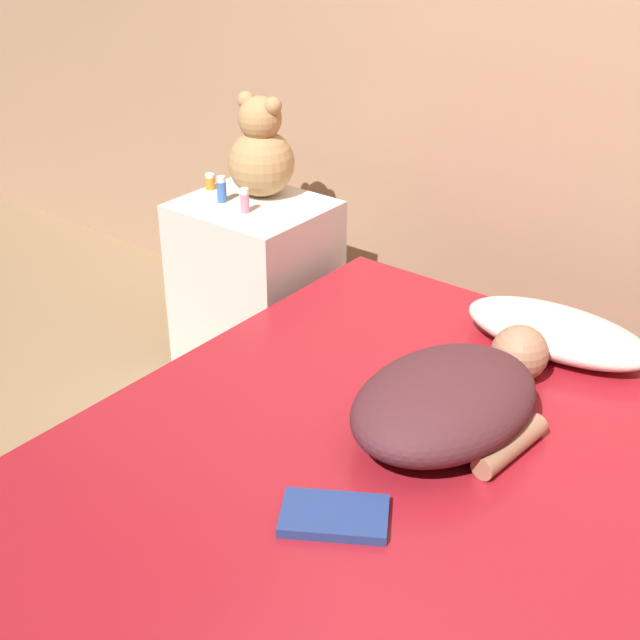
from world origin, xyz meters
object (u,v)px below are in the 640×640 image
at_px(pillow, 557,332).
at_px(bottle_orange, 210,182).
at_px(person_lying, 454,398).
at_px(bottle_pink, 245,201).
at_px(bottle_blue, 222,189).
at_px(teddy_bear, 261,152).
at_px(book, 334,516).

xyz_separation_m(pillow, bottle_orange, (-1.40, -0.00, 0.16)).
distance_m(pillow, person_lying, 0.54).
height_order(pillow, bottle_orange, bottle_orange).
xyz_separation_m(bottle_orange, bottle_pink, (0.26, -0.10, 0.01)).
bearing_deg(bottle_pink, bottle_orange, 159.71).
relative_size(pillow, bottle_blue, 6.01).
relative_size(teddy_bear, book, 1.32).
distance_m(teddy_bear, book, 1.61).
distance_m(bottle_blue, bottle_pink, 0.14).
relative_size(pillow, bottle_orange, 9.70).
height_order(teddy_bear, bottle_orange, teddy_bear).
xyz_separation_m(pillow, person_lying, (-0.04, -0.54, 0.03)).
distance_m(pillow, book, 1.01).
xyz_separation_m(pillow, bottle_pink, (-1.14, -0.10, 0.17)).
distance_m(pillow, bottle_orange, 1.41).
bearing_deg(person_lying, bottle_orange, 163.43).
height_order(pillow, teddy_bear, teddy_bear).
distance_m(bottle_blue, book, 1.55).
distance_m(bottle_orange, book, 1.69).
bearing_deg(person_lying, bottle_pink, 163.17).
height_order(pillow, person_lying, person_lying).
bearing_deg(bottle_orange, teddy_bear, 20.35).
bearing_deg(bottle_blue, pillow, 3.16).
xyz_separation_m(person_lying, bottle_pink, (-1.10, 0.44, 0.14)).
bearing_deg(person_lying, book, -87.87).
bearing_deg(book, teddy_bear, 136.85).
distance_m(pillow, bottle_blue, 1.29).
bearing_deg(bottle_blue, teddy_bear, 64.34).
relative_size(bottle_pink, book, 0.31).
height_order(teddy_bear, book, teddy_bear).
bearing_deg(teddy_bear, bottle_blue, -115.66).
distance_m(person_lying, book, 0.48).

